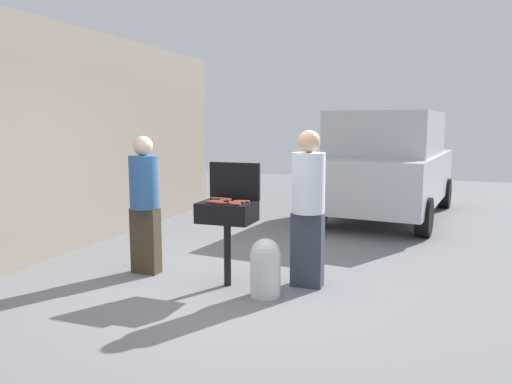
{
  "coord_description": "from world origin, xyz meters",
  "views": [
    {
      "loc": [
        1.99,
        -4.84,
        1.79
      ],
      "look_at": [
        0.01,
        0.57,
        1.0
      ],
      "focal_mm": 34.62,
      "sensor_mm": 36.0,
      "label": 1
    }
  ],
  "objects_px": {
    "hot_dog_6": "(214,201)",
    "hot_dog_8": "(235,204)",
    "hot_dog_7": "(226,199)",
    "parked_minivan": "(388,164)",
    "hot_dog_10": "(217,198)",
    "bbq_grill": "(227,215)",
    "hot_dog_1": "(218,201)",
    "propane_tank": "(265,266)",
    "hot_dog_2": "(239,202)",
    "hot_dog_3": "(218,202)",
    "hot_dog_9": "(226,200)",
    "hot_dog_4": "(244,201)",
    "hot_dog_0": "(222,203)",
    "hot_dog_11": "(235,202)",
    "person_left": "(145,200)",
    "person_right": "(308,203)",
    "hot_dog_5": "(211,202)"
  },
  "relations": [
    {
      "from": "hot_dog_7",
      "to": "hot_dog_11",
      "type": "xyz_separation_m",
      "value": [
        0.19,
        -0.19,
        0.0
      ]
    },
    {
      "from": "person_left",
      "to": "bbq_grill",
      "type": "bearing_deg",
      "value": -18.28
    },
    {
      "from": "hot_dog_3",
      "to": "person_left",
      "type": "xyz_separation_m",
      "value": [
        -1.06,
        0.2,
        -0.06
      ]
    },
    {
      "from": "hot_dog_11",
      "to": "hot_dog_1",
      "type": "bearing_deg",
      "value": 172.96
    },
    {
      "from": "hot_dog_7",
      "to": "parked_minivan",
      "type": "xyz_separation_m",
      "value": [
        1.33,
        4.73,
        0.07
      ]
    },
    {
      "from": "bbq_grill",
      "to": "hot_dog_1",
      "type": "relative_size",
      "value": 7.27
    },
    {
      "from": "hot_dog_6",
      "to": "hot_dog_8",
      "type": "distance_m",
      "value": 0.29
    },
    {
      "from": "hot_dog_4",
      "to": "hot_dog_5",
      "type": "bearing_deg",
      "value": -150.19
    },
    {
      "from": "hot_dog_1",
      "to": "hot_dog_2",
      "type": "relative_size",
      "value": 1.0
    },
    {
      "from": "hot_dog_10",
      "to": "parked_minivan",
      "type": "xyz_separation_m",
      "value": [
        1.45,
        4.72,
        0.07
      ]
    },
    {
      "from": "hot_dog_0",
      "to": "hot_dog_10",
      "type": "xyz_separation_m",
      "value": [
        -0.19,
        0.29,
        0.0
      ]
    },
    {
      "from": "hot_dog_10",
      "to": "bbq_grill",
      "type": "bearing_deg",
      "value": -36.62
    },
    {
      "from": "hot_dog_3",
      "to": "hot_dog_9",
      "type": "bearing_deg",
      "value": 77.93
    },
    {
      "from": "hot_dog_5",
      "to": "hot_dog_9",
      "type": "distance_m",
      "value": 0.2
    },
    {
      "from": "hot_dog_2",
      "to": "hot_dog_3",
      "type": "height_order",
      "value": "same"
    },
    {
      "from": "hot_dog_0",
      "to": "propane_tank",
      "type": "relative_size",
      "value": 0.21
    },
    {
      "from": "hot_dog_2",
      "to": "bbq_grill",
      "type": "bearing_deg",
      "value": -175.03
    },
    {
      "from": "hot_dog_0",
      "to": "hot_dog_6",
      "type": "xyz_separation_m",
      "value": [
        -0.12,
        0.08,
        0.0
      ]
    },
    {
      "from": "hot_dog_9",
      "to": "propane_tank",
      "type": "height_order",
      "value": "hot_dog_9"
    },
    {
      "from": "hot_dog_8",
      "to": "parked_minivan",
      "type": "bearing_deg",
      "value": 77.56
    },
    {
      "from": "hot_dog_6",
      "to": "parked_minivan",
      "type": "height_order",
      "value": "parked_minivan"
    },
    {
      "from": "hot_dog_2",
      "to": "hot_dog_0",
      "type": "bearing_deg",
      "value": -130.85
    },
    {
      "from": "hot_dog_6",
      "to": "hot_dog_8",
      "type": "relative_size",
      "value": 1.0
    },
    {
      "from": "hot_dog_0",
      "to": "hot_dog_4",
      "type": "xyz_separation_m",
      "value": [
        0.18,
        0.2,
        0.0
      ]
    },
    {
      "from": "hot_dog_3",
      "to": "person_right",
      "type": "xyz_separation_m",
      "value": [
        0.9,
        0.39,
        -0.02
      ]
    },
    {
      "from": "hot_dog_5",
      "to": "hot_dog_8",
      "type": "height_order",
      "value": "same"
    },
    {
      "from": "hot_dog_1",
      "to": "hot_dog_9",
      "type": "bearing_deg",
      "value": 55.2
    },
    {
      "from": "propane_tank",
      "to": "parked_minivan",
      "type": "distance_m",
      "value": 5.15
    },
    {
      "from": "person_left",
      "to": "parked_minivan",
      "type": "relative_size",
      "value": 0.36
    },
    {
      "from": "hot_dog_5",
      "to": "hot_dog_7",
      "type": "bearing_deg",
      "value": 76.3
    },
    {
      "from": "hot_dog_3",
      "to": "hot_dog_11",
      "type": "bearing_deg",
      "value": 11.63
    },
    {
      "from": "bbq_grill",
      "to": "parked_minivan",
      "type": "bearing_deg",
      "value": 75.43
    },
    {
      "from": "person_left",
      "to": "person_right",
      "type": "relative_size",
      "value": 0.96
    },
    {
      "from": "hot_dog_6",
      "to": "propane_tank",
      "type": "distance_m",
      "value": 0.9
    },
    {
      "from": "bbq_grill",
      "to": "hot_dog_0",
      "type": "height_order",
      "value": "hot_dog_0"
    },
    {
      "from": "hot_dog_4",
      "to": "hot_dog_11",
      "type": "height_order",
      "value": "same"
    },
    {
      "from": "hot_dog_4",
      "to": "hot_dog_10",
      "type": "relative_size",
      "value": 1.0
    },
    {
      "from": "hot_dog_7",
      "to": "bbq_grill",
      "type": "bearing_deg",
      "value": -62.53
    },
    {
      "from": "hot_dog_7",
      "to": "hot_dog_9",
      "type": "relative_size",
      "value": 1.0
    },
    {
      "from": "hot_dog_8",
      "to": "person_left",
      "type": "height_order",
      "value": "person_left"
    },
    {
      "from": "hot_dog_9",
      "to": "person_left",
      "type": "distance_m",
      "value": 1.09
    },
    {
      "from": "hot_dog_5",
      "to": "hot_dog_11",
      "type": "xyz_separation_m",
      "value": [
        0.25,
        0.07,
        0.0
      ]
    },
    {
      "from": "hot_dog_6",
      "to": "parked_minivan",
      "type": "xyz_separation_m",
      "value": [
        1.39,
        4.93,
        0.07
      ]
    },
    {
      "from": "hot_dog_0",
      "to": "hot_dog_6",
      "type": "bearing_deg",
      "value": 147.09
    },
    {
      "from": "hot_dog_4",
      "to": "hot_dog_6",
      "type": "bearing_deg",
      "value": -158.99
    },
    {
      "from": "hot_dog_1",
      "to": "parked_minivan",
      "type": "bearing_deg",
      "value": 74.59
    },
    {
      "from": "hot_dog_1",
      "to": "hot_dog_6",
      "type": "height_order",
      "value": "same"
    },
    {
      "from": "hot_dog_0",
      "to": "hot_dog_5",
      "type": "height_order",
      "value": "same"
    },
    {
      "from": "hot_dog_0",
      "to": "hot_dog_3",
      "type": "xyz_separation_m",
      "value": [
        -0.06,
        0.05,
        0.0
      ]
    },
    {
      "from": "hot_dog_7",
      "to": "hot_dog_1",
      "type": "bearing_deg",
      "value": -96.71
    }
  ]
}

